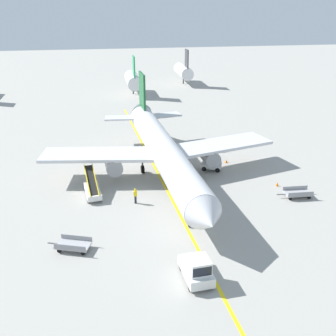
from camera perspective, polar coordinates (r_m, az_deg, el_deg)
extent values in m
plane|color=#9E9B93|center=(37.37, 2.46, -8.80)|extent=(300.00, 300.00, 0.00)
cube|color=yellow|center=(41.60, 0.93, -5.24)|extent=(4.83, 79.89, 0.01)
cylinder|color=silver|center=(46.38, -0.64, 2.50)|extent=(4.99, 30.14, 3.30)
cone|color=silver|center=(32.24, 5.72, -7.34)|extent=(3.36, 2.58, 3.23)
cone|color=silver|center=(61.64, -4.01, 8.03)|extent=(3.29, 2.97, 3.14)
cube|color=silver|center=(49.92, 7.41, 3.32)|extent=(13.70, 7.66, 0.36)
cylinder|color=gray|center=(48.85, 5.95, 1.70)|extent=(2.08, 3.30, 1.90)
cube|color=silver|center=(47.00, -10.00, 1.90)|extent=(13.52, 6.33, 0.36)
cylinder|color=gray|center=(46.53, -7.82, 0.50)|extent=(2.08, 3.30, 1.90)
cube|color=#19592D|center=(58.49, -3.71, 10.91)|extent=(0.51, 4.01, 5.20)
cube|color=silver|center=(59.53, -0.69, 7.55)|extent=(5.53, 3.17, 0.24)
cube|color=silver|center=(58.57, -6.47, 7.15)|extent=(5.36, 2.62, 0.24)
cylinder|color=#4C4C51|center=(37.05, 3.28, -6.32)|extent=(0.20, 0.20, 3.12)
cylinder|color=black|center=(37.69, 3.24, -8.02)|extent=(0.38, 0.58, 0.56)
cylinder|color=#4C4C51|center=(49.36, 1.35, 1.44)|extent=(0.20, 0.20, 3.12)
cylinder|color=black|center=(49.76, 1.34, 0.28)|extent=(0.40, 0.98, 0.96)
cylinder|color=#4C4C51|center=(48.51, -3.69, 1.00)|extent=(0.20, 0.20, 3.12)
cylinder|color=black|center=(48.92, -3.65, -0.17)|extent=(0.40, 0.98, 0.96)
cube|color=black|center=(33.72, 4.66, -5.17)|extent=(2.86, 1.16, 0.60)
cube|color=silver|center=(31.24, 4.03, -14.45)|extent=(2.13, 3.72, 0.80)
cube|color=silver|center=(30.19, 4.45, -13.72)|extent=(1.62, 1.72, 1.10)
cube|color=black|center=(29.61, 4.93, -14.58)|extent=(1.43, 0.17, 0.77)
cylinder|color=black|center=(30.78, 6.24, -16.16)|extent=(0.26, 0.61, 0.60)
cylinder|color=black|center=(30.36, 3.24, -16.69)|extent=(0.26, 0.61, 0.60)
cylinder|color=black|center=(32.65, 4.72, -13.48)|extent=(0.26, 0.61, 0.60)
cylinder|color=black|center=(32.25, 1.91, -13.93)|extent=(0.26, 0.61, 0.60)
cube|color=silver|center=(49.88, 6.26, 0.41)|extent=(2.72, 2.17, 0.70)
cube|color=silver|center=(49.60, 5.82, 1.42)|extent=(1.41, 1.39, 1.10)
cube|color=black|center=(49.67, 5.23, 1.47)|extent=(0.47, 0.92, 0.77)
cylinder|color=black|center=(49.62, 5.19, -0.11)|extent=(0.64, 0.45, 0.60)
cylinder|color=black|center=(50.63, 5.39, 0.37)|extent=(0.64, 0.45, 0.60)
cylinder|color=black|center=(49.42, 7.11, -0.29)|extent=(0.64, 0.45, 0.60)
cylinder|color=black|center=(50.43, 7.28, 0.19)|extent=(0.64, 0.45, 0.60)
cube|color=silver|center=(43.75, -10.71, -3.30)|extent=(1.97, 3.96, 0.60)
cylinder|color=black|center=(45.03, -11.71, -3.02)|extent=(0.29, 0.62, 0.60)
cylinder|color=black|center=(45.13, -10.10, -2.82)|extent=(0.29, 0.62, 0.60)
cylinder|color=black|center=(42.65, -11.31, -4.52)|extent=(0.29, 0.62, 0.60)
cylinder|color=black|center=(42.76, -9.61, -4.31)|extent=(0.29, 0.62, 0.60)
cube|color=black|center=(43.89, -10.90, -1.85)|extent=(1.52, 5.07, 1.76)
cube|color=yellow|center=(43.80, -11.50, -1.77)|extent=(0.71, 4.99, 1.84)
cube|color=yellow|center=(43.88, -10.33, -1.63)|extent=(0.71, 4.99, 1.84)
cube|color=#A5A5A8|center=(45.13, 18.07, -3.46)|extent=(2.88, 1.65, 0.16)
cube|color=#4C4C51|center=(44.42, 15.89, -3.65)|extent=(0.90, 0.13, 0.08)
cylinder|color=#4C4C51|center=(44.25, 15.35, -3.69)|extent=(0.12, 0.12, 0.05)
cube|color=gray|center=(44.42, 18.49, -3.59)|extent=(2.80, 0.21, 0.50)
cube|color=gray|center=(45.64, 17.73, -2.77)|extent=(2.80, 0.21, 0.50)
cylinder|color=black|center=(44.34, 17.10, -4.20)|extent=(0.37, 0.14, 0.36)
cylinder|color=black|center=(45.32, 16.51, -3.52)|extent=(0.37, 0.14, 0.36)
cylinder|color=black|center=(45.21, 19.54, -3.99)|extent=(0.37, 0.14, 0.36)
cylinder|color=black|center=(46.16, 18.92, -3.33)|extent=(0.37, 0.14, 0.36)
cube|color=#A5A5A8|center=(35.31, -13.37, -10.71)|extent=(3.14, 2.36, 0.16)
cube|color=#4C4C51|center=(36.03, -16.12, -10.33)|extent=(0.87, 0.38, 0.08)
cylinder|color=#4C4C51|center=(36.22, -16.77, -10.22)|extent=(0.12, 0.12, 0.05)
cube|color=gray|center=(34.61, -13.88, -11.03)|extent=(2.65, 1.01, 0.50)
cube|color=gray|center=(35.75, -12.94, -9.74)|extent=(2.65, 1.01, 0.50)
cylinder|color=black|center=(35.40, -15.30, -11.34)|extent=(0.38, 0.24, 0.36)
cylinder|color=black|center=(36.30, -14.52, -10.32)|extent=(0.38, 0.24, 0.36)
cylinder|color=black|center=(34.63, -12.07, -11.84)|extent=(0.38, 0.24, 0.36)
cylinder|color=black|center=(35.55, -11.37, -10.77)|extent=(0.38, 0.24, 0.36)
cylinder|color=#26262D|center=(41.79, -4.67, -4.52)|extent=(0.24, 0.24, 0.85)
cube|color=yellow|center=(41.47, -4.70, -3.66)|extent=(0.36, 0.22, 0.56)
sphere|color=#9E7051|center=(41.30, -4.72, -3.17)|extent=(0.20, 0.20, 0.20)
sphere|color=yellow|center=(41.27, -4.72, -3.10)|extent=(0.24, 0.24, 0.24)
cone|color=orange|center=(47.19, 15.36, -2.24)|extent=(0.36, 0.36, 0.44)
cone|color=orange|center=(45.80, 4.65, -2.24)|extent=(0.36, 0.36, 0.44)
cone|color=orange|center=(52.53, 8.34, 0.98)|extent=(0.36, 0.36, 0.44)
cone|color=orange|center=(48.98, 1.30, -0.43)|extent=(0.36, 0.36, 0.44)
cone|color=orange|center=(39.91, 2.43, -6.20)|extent=(0.36, 0.36, 0.44)
cylinder|color=silver|center=(91.24, -5.05, 12.40)|extent=(3.00, 10.00, 3.00)
cylinder|color=#3F3F3F|center=(91.68, -5.00, 10.99)|extent=(0.30, 0.30, 1.60)
cube|color=#198C4C|center=(87.22, -4.91, 14.25)|extent=(0.24, 3.20, 4.40)
cylinder|color=silver|center=(102.87, 2.22, 13.66)|extent=(3.00, 10.00, 3.00)
cylinder|color=#3F3F3F|center=(103.26, 2.20, 12.40)|extent=(0.30, 0.30, 1.60)
cube|color=#333338|center=(98.97, 2.69, 15.34)|extent=(0.24, 3.20, 4.40)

